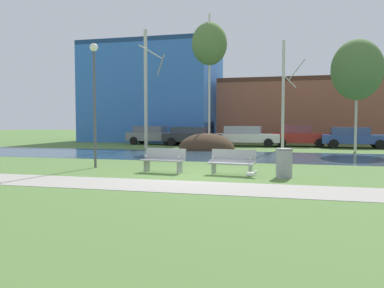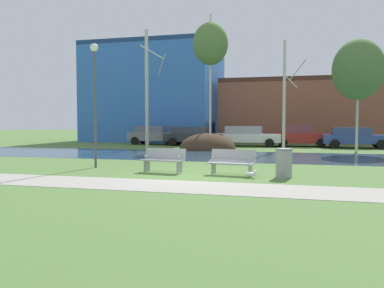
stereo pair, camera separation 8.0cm
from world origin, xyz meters
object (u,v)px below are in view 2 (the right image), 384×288
object	(u,v)px
trash_bin	(284,163)
parked_van_nearest_grey	(154,135)
parked_hatch_third_white	(248,136)
bench_left	(163,159)
seagull	(251,174)
streetlamp	(95,84)
bench_right	(232,161)
parked_wagon_fourth_red	(301,135)
parked_suv_fifth_blue	(355,137)
parked_sedan_second_dark	(194,136)

from	to	relation	value
trash_bin	parked_van_nearest_grey	xyz separation A→B (m)	(-10.74, 17.00, 0.30)
parked_hatch_third_white	bench_left	bearing A→B (deg)	-94.14
trash_bin	seagull	world-z (taller)	trash_bin
parked_van_nearest_grey	parked_hatch_third_white	distance (m)	7.67
streetlamp	parked_van_nearest_grey	bearing A→B (deg)	101.83
bench_right	streetlamp	bearing A→B (deg)	172.11
bench_left	parked_wagon_fourth_red	distance (m)	17.61
bench_left	parked_hatch_third_white	world-z (taller)	parked_hatch_third_white
trash_bin	parked_suv_fifth_blue	xyz separation A→B (m)	(4.45, 16.35, 0.28)
bench_right	parked_sedan_second_dark	xyz separation A→B (m)	(-5.49, 16.05, 0.30)
parked_suv_fifth_blue	bench_left	bearing A→B (deg)	-118.48
bench_left	streetlamp	bearing A→B (deg)	166.00
streetlamp	parked_hatch_third_white	size ratio (longest dim) A/B	1.03
bench_right	parked_hatch_third_white	distance (m)	16.37
parked_wagon_fourth_red	parked_suv_fifth_blue	bearing A→B (deg)	-12.23
streetlamp	parked_sedan_second_dark	xyz separation A→B (m)	(0.16, 15.27, -2.57)
bench_right	parked_van_nearest_grey	size ratio (longest dim) A/B	0.38
bench_right	parked_sedan_second_dark	size ratio (longest dim) A/B	0.36
parked_van_nearest_grey	seagull	bearing A→B (deg)	-60.80
bench_right	parked_van_nearest_grey	distance (m)	18.99
trash_bin	parked_hatch_third_white	distance (m)	16.87
streetlamp	parked_wagon_fourth_red	distance (m)	18.23
trash_bin	parked_van_nearest_grey	size ratio (longest dim) A/B	0.22
trash_bin	parked_wagon_fourth_red	xyz separation A→B (m)	(0.79, 17.14, 0.33)
bench_left	parked_suv_fifth_blue	bearing A→B (deg)	61.52
parked_sedan_second_dark	parked_hatch_third_white	size ratio (longest dim) A/B	0.97
trash_bin	streetlamp	world-z (taller)	streetlamp
bench_right	parked_sedan_second_dark	distance (m)	16.96
parked_hatch_third_white	seagull	bearing A→B (deg)	-83.10
parked_hatch_third_white	parked_suv_fifth_blue	distance (m)	7.54
parked_wagon_fourth_red	trash_bin	bearing A→B (deg)	-92.64
bench_left	trash_bin	world-z (taller)	trash_bin
parked_sedan_second_dark	parked_hatch_third_white	world-z (taller)	parked_hatch_third_white
parked_wagon_fourth_red	parked_suv_fifth_blue	size ratio (longest dim) A/B	0.90
bench_left	parked_van_nearest_grey	xyz separation A→B (m)	(-6.48, 16.73, 0.32)
streetlamp	trash_bin	bearing A→B (deg)	-8.11
bench_right	parked_suv_fifth_blue	size ratio (longest dim) A/B	0.37
trash_bin	streetlamp	xyz separation A→B (m)	(-7.41, 1.06, 2.84)
trash_bin	parked_wagon_fourth_red	size ratio (longest dim) A/B	0.24
parked_sedan_second_dark	parked_wagon_fourth_red	world-z (taller)	parked_wagon_fourth_red
parked_suv_fifth_blue	parked_van_nearest_grey	bearing A→B (deg)	177.53
streetlamp	parked_suv_fifth_blue	world-z (taller)	streetlamp
parked_van_nearest_grey	parked_sedan_second_dark	distance (m)	3.56
bench_right	parked_wagon_fourth_red	world-z (taller)	parked_wagon_fourth_red
parked_hatch_third_white	streetlamp	bearing A→B (deg)	-105.55
parked_sedan_second_dark	parked_wagon_fourth_red	size ratio (longest dim) A/B	1.15
parked_sedan_second_dark	streetlamp	bearing A→B (deg)	-90.59
bench_left	parked_van_nearest_grey	bearing A→B (deg)	111.17
seagull	parked_suv_fifth_blue	xyz separation A→B (m)	(5.49, 16.72, 0.64)
parked_hatch_third_white	parked_wagon_fourth_red	distance (m)	3.91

